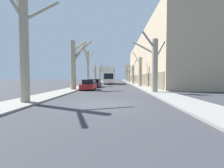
% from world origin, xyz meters
% --- Properties ---
extents(ground_plane, '(300.00, 300.00, 0.00)m').
position_xyz_m(ground_plane, '(0.00, 0.00, 0.00)').
color(ground_plane, '#333338').
extents(sidewalk_left, '(2.59, 120.00, 0.12)m').
position_xyz_m(sidewalk_left, '(-5.49, 50.00, 0.06)').
color(sidewalk_left, gray).
rests_on(sidewalk_left, ground).
extents(sidewalk_right, '(2.59, 120.00, 0.12)m').
position_xyz_m(sidewalk_right, '(5.49, 50.00, 0.06)').
color(sidewalk_right, gray).
rests_on(sidewalk_right, ground).
extents(building_facade_right, '(10.08, 49.66, 12.34)m').
position_xyz_m(building_facade_right, '(11.77, 33.65, 6.16)').
color(building_facade_right, tan).
rests_on(building_facade_right, ground).
extents(street_tree_left_0, '(3.21, 3.56, 8.66)m').
position_xyz_m(street_tree_left_0, '(-5.17, -0.04, 4.12)').
color(street_tree_left_0, gray).
rests_on(street_tree_left_0, ground).
extents(street_tree_left_1, '(2.73, 2.39, 7.15)m').
position_xyz_m(street_tree_left_1, '(-5.00, 10.74, 3.72)').
color(street_tree_left_1, gray).
rests_on(street_tree_left_1, ground).
extents(street_tree_left_2, '(1.97, 3.88, 7.74)m').
position_xyz_m(street_tree_left_2, '(-5.20, 21.33, 3.98)').
color(street_tree_left_2, gray).
rests_on(street_tree_left_2, ground).
extents(street_tree_left_3, '(0.90, 3.28, 6.42)m').
position_xyz_m(street_tree_left_3, '(-5.26, 31.93, 2.76)').
color(street_tree_left_3, gray).
rests_on(street_tree_left_3, ground).
extents(street_tree_left_4, '(1.90, 3.13, 6.70)m').
position_xyz_m(street_tree_left_4, '(-5.09, 42.36, 3.14)').
color(street_tree_left_4, gray).
rests_on(street_tree_left_4, ground).
extents(street_tree_left_5, '(3.80, 2.84, 6.48)m').
position_xyz_m(street_tree_left_5, '(-4.88, 52.52, 3.33)').
color(street_tree_left_5, gray).
rests_on(street_tree_left_5, ground).
extents(street_tree_right_0, '(3.90, 1.97, 6.80)m').
position_xyz_m(street_tree_right_0, '(4.98, 7.29, 3.35)').
color(street_tree_right_0, gray).
rests_on(street_tree_right_0, ground).
extents(street_tree_right_1, '(2.23, 2.84, 6.84)m').
position_xyz_m(street_tree_right_1, '(5.24, 19.16, 3.10)').
color(street_tree_right_1, gray).
rests_on(street_tree_right_1, ground).
extents(street_tree_right_2, '(2.35, 1.76, 6.49)m').
position_xyz_m(street_tree_right_2, '(5.07, 30.06, 2.76)').
color(street_tree_right_2, gray).
rests_on(street_tree_right_2, ground).
extents(street_tree_right_3, '(3.20, 2.14, 6.80)m').
position_xyz_m(street_tree_right_3, '(4.96, 41.36, 2.90)').
color(street_tree_right_3, gray).
rests_on(street_tree_right_3, ground).
extents(street_tree_right_4, '(3.97, 2.82, 8.16)m').
position_xyz_m(street_tree_right_4, '(5.19, 53.19, 3.45)').
color(street_tree_right_4, gray).
rests_on(street_tree_right_4, ground).
extents(street_tree_right_5, '(3.55, 4.34, 8.07)m').
position_xyz_m(street_tree_right_5, '(5.17, 64.81, 4.02)').
color(street_tree_right_5, gray).
rests_on(street_tree_right_5, ground).
extents(double_decker_bus, '(2.49, 11.68, 4.27)m').
position_xyz_m(double_decker_bus, '(-1.15, 31.36, 2.42)').
color(double_decker_bus, silver).
rests_on(double_decker_bus, ground).
extents(parked_car_0, '(1.75, 3.92, 1.43)m').
position_xyz_m(parked_car_0, '(-3.10, 11.11, 0.67)').
color(parked_car_0, maroon).
rests_on(parked_car_0, ground).
extents(parked_car_1, '(1.90, 4.45, 1.46)m').
position_xyz_m(parked_car_1, '(-3.10, 16.74, 0.69)').
color(parked_car_1, black).
rests_on(parked_car_1, ground).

